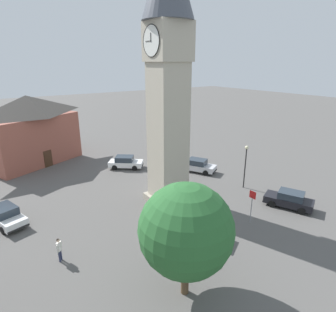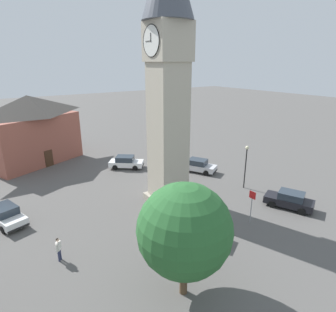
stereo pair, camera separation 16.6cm
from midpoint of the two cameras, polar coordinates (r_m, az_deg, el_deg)
The scene contains 12 objects.
ground_plane at distance 27.20m, azimuth -0.18°, elevation -8.94°, with size 200.00×200.00×0.00m, color #565451.
clock_tower at distance 24.20m, azimuth -0.21°, elevation 19.81°, with size 4.18×4.18×22.34m.
car_blue_kerb at distance 27.89m, azimuth 23.07°, elevation -8.05°, with size 4.46×3.18×1.53m.
car_silver_kerb at distance 21.81m, azimuth 5.74°, elevation -14.20°, with size 4.43×3.44×1.53m.
car_red_corner at distance 26.68m, azimuth -30.08°, elevation -10.36°, with size 4.44×2.84×1.53m.
car_white_side at distance 33.99m, azimuth 5.92°, elevation -1.92°, with size 4.43×3.45×1.53m.
car_black_far at distance 35.33m, azimuth -8.69°, elevation -1.24°, with size 3.88×4.28×1.53m.
pedestrian at distance 20.61m, azimuth -21.32°, elevation -16.84°, with size 0.44×0.41×1.69m.
tree at distance 15.37m, azimuth 3.33°, elevation -14.66°, with size 5.11×5.11×6.66m.
building_terrace_right at distance 39.84m, azimuth -26.08°, elevation 4.80°, with size 9.87×12.75×8.67m.
lamp_post at distance 29.77m, azimuth 15.24°, elevation -0.70°, with size 0.36×0.36×4.55m.
road_sign at distance 23.80m, azimuth 16.37°, elevation -8.82°, with size 0.60×0.07×2.80m.
Camera 1 is at (-19.87, 13.80, 12.44)m, focal length 30.25 mm.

